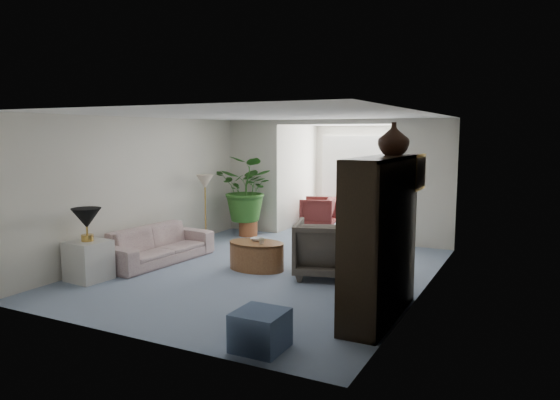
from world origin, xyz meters
The scene contains 26 objects.
floor centered at (0.00, 0.00, 0.00)m, with size 6.00×6.00×0.00m, color #8495AF.
sunroom_floor centered at (0.00, 4.10, 0.00)m, with size 2.60×2.60×0.00m, color #8495AF.
back_pier_left centered at (-1.90, 3.00, 1.25)m, with size 1.20×0.12×2.50m, color beige.
back_pier_right centered at (1.90, 3.00, 1.25)m, with size 1.20×0.12×2.50m, color beige.
back_header centered at (0.00, 3.00, 2.45)m, with size 2.60×0.12×0.10m, color beige.
window_pane centered at (0.00, 5.18, 1.40)m, with size 2.20×0.02×1.50m, color white.
window_blinds centered at (0.00, 5.15, 1.40)m, with size 2.20×0.02×1.50m, color white.
framed_picture centered at (2.46, -0.10, 1.70)m, with size 0.04×0.50×0.40m, color beige.
sofa centered at (-1.94, -0.24, 0.30)m, with size 2.08×0.81×0.61m, color beige.
end_table centered at (-2.14, -1.59, 0.30)m, with size 0.55×0.55×0.60m, color silver.
table_lamp centered at (-2.14, -1.59, 0.95)m, with size 0.44×0.44×0.30m, color black.
floor_lamp centered at (-2.14, 1.46, 1.25)m, with size 0.36×0.36×0.28m, color beige.
coffee_table centered at (-0.18, 0.11, 0.23)m, with size 0.95×0.95×0.45m, color #946336.
coffee_bowl centered at (-0.23, 0.21, 0.47)m, with size 0.20×0.20×0.05m, color silver.
coffee_cup centered at (-0.03, 0.01, 0.50)m, with size 0.11×0.11×0.10m, color beige.
wingback_chair centered at (0.99, 0.24, 0.44)m, with size 0.94×0.97×0.88m, color #585046.
side_table_dark centered at (1.69, 0.54, 0.31)m, with size 0.52×0.42×0.62m, color black.
entertainment_cabinet centered at (2.23, -1.15, 0.97)m, with size 0.47×1.75×1.94m, color black.
cabinet_urn centered at (2.23, -0.65, 2.15)m, with size 0.39×0.39×0.41m, color black.
ottoman centered at (1.41, -2.62, 0.20)m, with size 0.51×0.51×0.40m, color slate.
plant_pot centered at (-1.72, 2.45, 0.16)m, with size 0.40×0.40×0.32m, color #9D522D.
house_plant centered at (-1.72, 2.45, 1.03)m, with size 1.27×1.10×1.42m, color #2C6121.
sunroom_chair_blue centered at (0.72, 4.12, 0.33)m, with size 0.71×0.73×0.66m, color slate.
sunroom_chair_maroon centered at (-0.78, 4.12, 0.36)m, with size 0.76×0.78×0.71m, color maroon.
sunroom_table centered at (-0.03, 4.87, 0.28)m, with size 0.45×0.35×0.55m, color #946336.
shelf_clutter centered at (2.18, -1.32, 1.24)m, with size 0.30×1.06×1.06m.
Camera 1 is at (3.92, -7.10, 2.23)m, focal length 33.24 mm.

